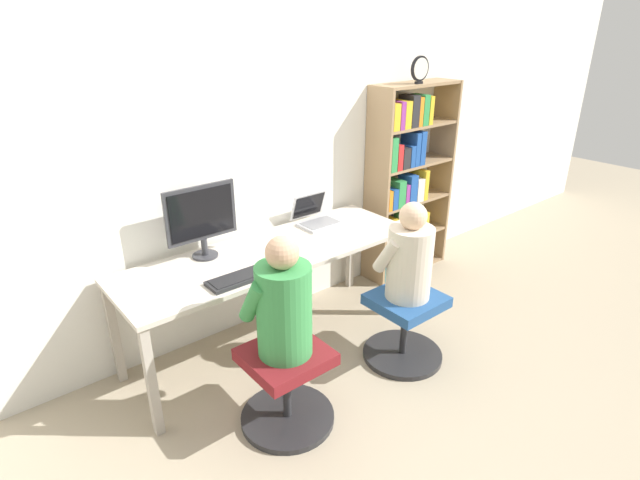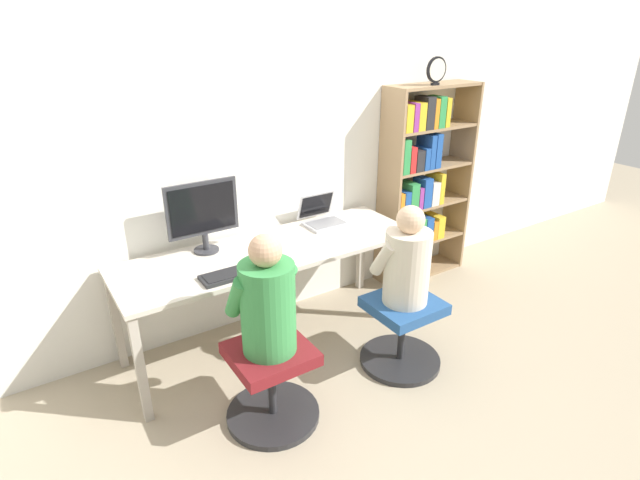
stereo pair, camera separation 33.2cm
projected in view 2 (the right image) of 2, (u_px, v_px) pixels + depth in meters
ground_plane at (299, 364)px, 3.37m from camera, size 14.00×14.00×0.00m
wall_back at (241, 153)px, 3.41m from camera, size 10.00×0.05×2.60m
desk at (272, 258)px, 3.36m from camera, size 2.06×0.67×0.73m
desktop_monitor at (203, 214)px, 3.19m from camera, size 0.47×0.17×0.48m
laptop at (323, 218)px, 3.72m from camera, size 0.30×0.28×0.22m
keyboard at (238, 272)px, 2.99m from camera, size 0.46×0.15×0.03m
computer_mouse_by_keyboard at (282, 259)px, 3.15m from camera, size 0.07×0.10×0.03m
office_chair_left at (272, 382)px, 2.82m from camera, size 0.54×0.54×0.48m
office_chair_right at (402, 331)px, 3.29m from camera, size 0.54×0.54×0.48m
person_at_monitor at (267, 302)px, 2.62m from camera, size 0.36×0.33×0.68m
person_at_laptop at (407, 261)px, 3.09m from camera, size 0.35×0.32×0.65m
bookshelf at (420, 187)px, 4.21m from camera, size 0.85×0.28×1.67m
desk_clock at (436, 70)px, 3.79m from camera, size 0.19×0.03×0.21m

